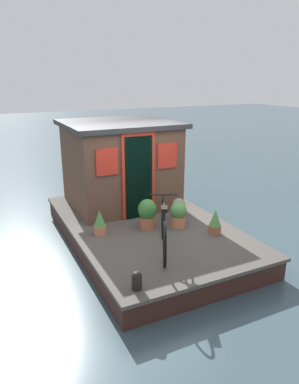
{
  "coord_description": "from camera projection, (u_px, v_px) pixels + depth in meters",
  "views": [
    {
      "loc": [
        -6.01,
        2.85,
        3.21
      ],
      "look_at": [
        -0.2,
        0.0,
        1.12
      ],
      "focal_mm": 33.29,
      "sensor_mm": 36.0,
      "label": 1
    }
  ],
  "objects": [
    {
      "name": "potted_plant_rosemary",
      "position": [
        215.0,
        223.0,
        6.59
      ],
      "size": [
        0.24,
        0.24,
        0.47
      ],
      "color": "#935138",
      "rests_on": "houseboat_deck"
    },
    {
      "name": "houseboat_deck",
      "position": [
        145.0,
        232.0,
        7.25
      ],
      "size": [
        4.8,
        2.95,
        0.42
      ],
      "color": "#4C4742",
      "rests_on": "ground_plane"
    },
    {
      "name": "potted_plant_ivy",
      "position": [
        179.0,
        207.0,
        7.28
      ],
      "size": [
        0.27,
        0.27,
        0.44
      ],
      "color": "slate",
      "rests_on": "houseboat_deck"
    },
    {
      "name": "houseboat_cabin",
      "position": [
        120.0,
        163.0,
        7.99
      ],
      "size": [
        2.16,
        2.39,
        1.88
      ],
      "color": "brown",
      "rests_on": "houseboat_deck"
    },
    {
      "name": "mooring_bollard",
      "position": [
        137.0,
        280.0,
        4.88
      ],
      "size": [
        0.15,
        0.15,
        0.27
      ],
      "color": "black",
      "rests_on": "houseboat_deck"
    },
    {
      "name": "ground_plane",
      "position": [
        145.0,
        241.0,
        7.31
      ],
      "size": [
        60.0,
        60.0,
        0.0
      ],
      "primitive_type": "plane",
      "color": "#384C54"
    },
    {
      "name": "potted_plant_fern",
      "position": [
        147.0,
        213.0,
        6.83
      ],
      "size": [
        0.36,
        0.36,
        0.58
      ],
      "color": "#B2603D",
      "rests_on": "houseboat_deck"
    },
    {
      "name": "bicycle",
      "position": [
        164.0,
        229.0,
        5.9
      ],
      "size": [
        1.56,
        0.82,
        0.86
      ],
      "color": "black",
      "rests_on": "houseboat_deck"
    },
    {
      "name": "potted_plant_sage",
      "position": [
        100.0,
        223.0,
        6.57
      ],
      "size": [
        0.23,
        0.23,
        0.47
      ],
      "color": "#C6754C",
      "rests_on": "houseboat_deck"
    },
    {
      "name": "potted_plant_mint",
      "position": [
        178.0,
        214.0,
        6.89
      ],
      "size": [
        0.32,
        0.32,
        0.5
      ],
      "color": "#C6754C",
      "rests_on": "houseboat_deck"
    }
  ]
}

